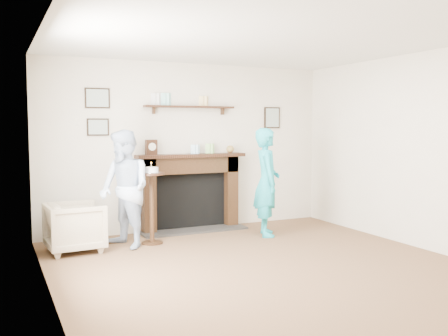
% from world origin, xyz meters
% --- Properties ---
extents(ground, '(5.00, 5.00, 0.00)m').
position_xyz_m(ground, '(0.00, 0.00, 0.00)').
color(ground, brown).
rests_on(ground, ground).
extents(room_shell, '(4.54, 5.02, 2.52)m').
position_xyz_m(room_shell, '(-0.00, 0.69, 1.62)').
color(room_shell, beige).
rests_on(room_shell, ground).
extents(armchair, '(0.72, 0.71, 0.62)m').
position_xyz_m(armchair, '(-1.79, 1.78, 0.00)').
color(armchair, tan).
rests_on(armchair, ground).
extents(man, '(0.80, 0.90, 1.52)m').
position_xyz_m(man, '(-1.18, 1.71, 0.00)').
color(man, silver).
rests_on(man, ground).
extents(woman, '(0.54, 0.65, 1.54)m').
position_xyz_m(woman, '(0.84, 1.57, 0.00)').
color(woman, teal).
rests_on(woman, ground).
extents(pedestal_table, '(0.34, 0.34, 1.09)m').
position_xyz_m(pedestal_table, '(-0.80, 1.78, 0.67)').
color(pedestal_table, black).
rests_on(pedestal_table, ground).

